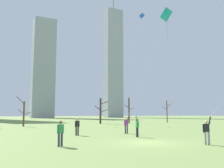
# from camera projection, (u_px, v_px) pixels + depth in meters

# --- Properties ---
(ground_plane) EXTENTS (400.00, 400.00, 0.00)m
(ground_plane) POSITION_uv_depth(u_px,v_px,m) (149.00, 143.00, 17.77)
(ground_plane) COLOR #7A934C
(kite_flyer_midfield_right_teal) EXTENTS (2.90, 4.82, 12.64)m
(kite_flyer_midfield_right_teal) POSITION_uv_depth(u_px,v_px,m) (135.00, 100.00, 25.70)
(kite_flyer_midfield_right_teal) COLOR #33384C
(kite_flyer_midfield_right_teal) RESTS_ON ground
(kite_flyer_foreground_left_yellow) EXTENTS (0.88, 7.75, 17.21)m
(kite_flyer_foreground_left_yellow) POSITION_uv_depth(u_px,v_px,m) (126.00, 84.00, 24.11)
(kite_flyer_foreground_left_yellow) COLOR black
(kite_flyer_foreground_left_yellow) RESTS_ON ground
(bystander_watching_nearby) EXTENTS (0.48, 0.31, 1.62)m
(bystander_watching_nearby) POSITION_uv_depth(u_px,v_px,m) (60.00, 132.00, 15.80)
(bystander_watching_nearby) COLOR #33384C
(bystander_watching_nearby) RESTS_ON ground
(bystander_far_off_by_trees) EXTENTS (0.50, 0.28, 1.62)m
(bystander_far_off_by_trees) POSITION_uv_depth(u_px,v_px,m) (77.00, 126.00, 23.80)
(bystander_far_off_by_trees) COLOR black
(bystander_far_off_by_trees) RESTS_ON ground
(distant_kite_low_near_trees_blue) EXTENTS (4.97, 0.61, 18.10)m
(distant_kite_low_near_trees_blue) POSITION_uv_depth(u_px,v_px,m) (139.00, 27.00, 39.34)
(distant_kite_low_near_trees_blue) COLOR blue
(distant_kite_low_near_trees_blue) RESTS_ON ground
(bare_tree_left_of_center) EXTENTS (2.12, 2.42, 5.24)m
(bare_tree_left_of_center) POSITION_uv_depth(u_px,v_px,m) (167.00, 111.00, 59.43)
(bare_tree_left_of_center) COLOR brown
(bare_tree_left_of_center) RESTS_ON ground
(bare_tree_far_right_edge) EXTENTS (2.42, 2.89, 4.98)m
(bare_tree_far_right_edge) POSITION_uv_depth(u_px,v_px,m) (24.00, 113.00, 40.47)
(bare_tree_far_right_edge) COLOR brown
(bare_tree_far_right_edge) RESTS_ON ground
(bare_tree_rightmost) EXTENTS (3.06, 1.55, 5.27)m
(bare_tree_rightmost) POSITION_uv_depth(u_px,v_px,m) (101.00, 110.00, 51.65)
(bare_tree_rightmost) COLOR #423326
(bare_tree_rightmost) RESTS_ON ground
(bare_tree_right_of_center) EXTENTS (1.61, 1.38, 5.54)m
(bare_tree_right_of_center) POSITION_uv_depth(u_px,v_px,m) (129.00, 110.00, 53.79)
(bare_tree_right_of_center) COLOR #423326
(bare_tree_right_of_center) RESTS_ON ground
(skyline_wide_slab) EXTENTS (11.16, 8.20, 51.17)m
(skyline_wide_slab) POSITION_uv_depth(u_px,v_px,m) (43.00, 68.00, 128.51)
(skyline_wide_slab) COLOR #9EA3AD
(skyline_wide_slab) RESTS_ON ground
(skyline_squat_block) EXTENTS (9.55, 6.31, 71.92)m
(skyline_squat_block) POSITION_uv_depth(u_px,v_px,m) (113.00, 63.00, 142.71)
(skyline_squat_block) COLOR #9EA3AD
(skyline_squat_block) RESTS_ON ground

